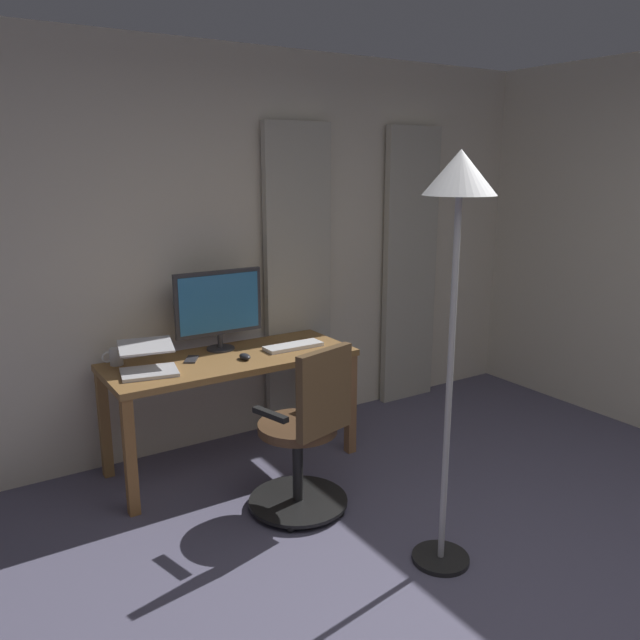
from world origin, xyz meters
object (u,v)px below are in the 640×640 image
cell_phone_by_monitor (191,359)px  floor_lamp (458,225)px  computer_monitor (219,305)px  mug_tea (115,357)px  desk (231,371)px  laptop (148,362)px  computer_keyboard (293,346)px  computer_mouse (245,357)px  office_chair (306,438)px

cell_phone_by_monitor → floor_lamp: 1.92m
computer_monitor → mug_tea: computer_monitor is taller
desk → computer_monitor: computer_monitor is taller
computer_monitor → laptop: size_ratio=1.46×
computer_keyboard → floor_lamp: floor_lamp is taller
laptop → floor_lamp: size_ratio=0.21×
computer_monitor → mug_tea: size_ratio=4.73×
computer_mouse → cell_phone_by_monitor: size_ratio=0.69×
cell_phone_by_monitor → laptop: bearing=47.2°
computer_keyboard → computer_mouse: computer_mouse is taller
mug_tea → office_chair: bearing=127.2°
computer_keyboard → mug_tea: (1.08, -0.26, 0.04)m
cell_phone_by_monitor → mug_tea: 0.45m
computer_mouse → mug_tea: (0.70, -0.31, 0.03)m
desk → floor_lamp: size_ratio=0.79×
desk → office_chair: size_ratio=1.60×
laptop → office_chair: bearing=141.1°
computer_monitor → mug_tea: bearing=-2.5°
computer_keyboard → cell_phone_by_monitor: 0.67m
mug_tea → floor_lamp: size_ratio=0.06×
laptop → computer_monitor: bearing=-148.1°
computer_mouse → cell_phone_by_monitor: bearing=-30.2°
computer_keyboard → mug_tea: size_ratio=3.15×
laptop → computer_mouse: 0.58m
desk → floor_lamp: floor_lamp is taller
computer_mouse → cell_phone_by_monitor: 0.33m
mug_tea → desk: bearing=161.5°
computer_monitor → computer_keyboard: size_ratio=1.50×
desk → laptop: (0.52, 0.01, 0.15)m
cell_phone_by_monitor → mug_tea: bearing=12.4°
computer_mouse → desk: bearing=-62.3°
computer_mouse → floor_lamp: size_ratio=0.05×
office_chair → cell_phone_by_monitor: office_chair is taller
computer_monitor → computer_mouse: computer_monitor is taller
desk → mug_tea: 0.70m
office_chair → laptop: 1.02m
office_chair → mug_tea: 1.26m
office_chair → desk: bearing=82.1°
desk → laptop: size_ratio=3.84×
desk → computer_monitor: 0.43m
computer_mouse → computer_monitor: bearing=-82.9°
laptop → floor_lamp: 1.96m
computer_keyboard → computer_mouse: bearing=8.5°
mug_tea → floor_lamp: floor_lamp is taller
office_chair → cell_phone_by_monitor: 0.93m
cell_phone_by_monitor → mug_tea: mug_tea is taller
laptop → computer_mouse: bearing=-176.9°
office_chair → computer_keyboard: (-0.34, -0.71, 0.29)m
desk → laptop: laptop is taller
computer_keyboard → laptop: (0.95, -0.03, 0.04)m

